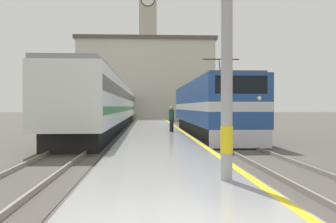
{
  "coord_description": "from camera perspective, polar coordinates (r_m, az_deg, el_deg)",
  "views": [
    {
      "loc": [
        -0.56,
        -5.47,
        1.92
      ],
      "look_at": [
        1.27,
        27.82,
        1.5
      ],
      "focal_mm": 42.0,
      "sensor_mm": 36.0,
      "label": 1
    }
  ],
  "objects": [
    {
      "name": "ground_plane",
      "position": [
        35.53,
        -2.23,
        -2.38
      ],
      "size": [
        200.0,
        200.0,
        0.0
      ],
      "primitive_type": "plane",
      "color": "#514C47"
    },
    {
      "name": "platform",
      "position": [
        30.53,
        -2.08,
        -2.62
      ],
      "size": [
        3.92,
        140.0,
        0.29
      ],
      "color": "#999999",
      "rests_on": "ground"
    },
    {
      "name": "rail_track_near",
      "position": [
        30.81,
        4.6,
        -2.8
      ],
      "size": [
        2.83,
        140.0,
        0.16
      ],
      "color": "#514C47",
      "rests_on": "ground"
    },
    {
      "name": "rail_track_far",
      "position": [
        30.69,
        -9.02,
        -2.82
      ],
      "size": [
        2.83,
        140.0,
        0.16
      ],
      "color": "#514C47",
      "rests_on": "ground"
    },
    {
      "name": "locomotive_train",
      "position": [
        26.61,
        5.81,
        0.56
      ],
      "size": [
        2.92,
        18.87,
        4.58
      ],
      "color": "black",
      "rests_on": "ground"
    },
    {
      "name": "passenger_train",
      "position": [
        40.49,
        -7.59,
        0.98
      ],
      "size": [
        2.92,
        51.07,
        3.92
      ],
      "color": "black",
      "rests_on": "ground"
    },
    {
      "name": "catenary_mast",
      "position": [
        9.0,
        9.2,
        13.18
      ],
      "size": [
        2.67,
        0.28,
        7.15
      ],
      "color": "#9E9EA3",
      "rests_on": "platform"
    },
    {
      "name": "person_on_platform",
      "position": [
        25.57,
        0.52,
        -1.0
      ],
      "size": [
        0.34,
        0.34,
        1.65
      ],
      "color": "#23232D",
      "rests_on": "platform"
    },
    {
      "name": "clock_tower",
      "position": [
        72.42,
        -2.94,
        10.06
      ],
      "size": [
        3.93,
        3.93,
        25.98
      ],
      "color": "#ADA393",
      "rests_on": "ground"
    },
    {
      "name": "station_building",
      "position": [
        57.75,
        -3.21,
        4.64
      ],
      "size": [
        19.74,
        8.3,
        11.69
      ],
      "color": "beige",
      "rests_on": "ground"
    }
  ]
}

